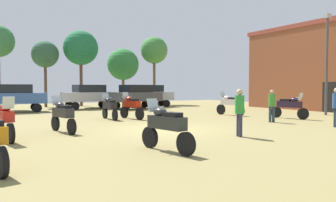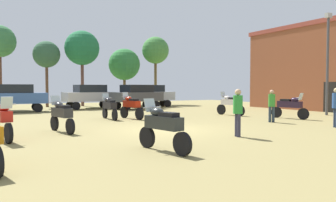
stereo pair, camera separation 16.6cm
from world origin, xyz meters
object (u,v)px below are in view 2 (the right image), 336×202
Objects in this scene: motorcycle_8 at (230,104)px; car_5 at (90,95)px; tree_1 at (82,48)px; tree_5 at (47,55)px; lamp_post at (328,58)px; car_2 at (137,95)px; motorcycle_3 at (62,114)px; tree_7 at (124,65)px; motorcycle_2 at (131,106)px; motorcycle_7 at (2,119)px; car_4 at (150,94)px; person_1 at (336,104)px; person_3 at (272,103)px; tree_6 at (155,51)px; motorcycle_6 at (109,107)px; motorcycle_10 at (290,106)px; motorcycle_4 at (163,126)px; person_2 at (238,109)px.

car_5 is (-5.97, 10.71, 0.43)m from motorcycle_8.
tree_1 is 1.20× the size of tree_5.
car_2 is at bearing 124.70° from lamp_post.
motorcycle_3 is 0.37× the size of tree_7.
car_2 reaches higher than motorcycle_2.
car_5 is (7.31, 14.80, 0.43)m from motorcycle_7.
lamp_post reaches higher than car_4.
person_1 is 1.06× the size of person_3.
tree_6 is at bearing -66.97° from person_3.
motorcycle_6 is 0.30× the size of tree_6.
motorcycle_3 is at bearing -126.64° from tree_6.
person_3 reaches higher than motorcycle_3.
motorcycle_10 is 0.31× the size of tree_6.
tree_1 reaches higher than car_5.
motorcycle_8 is 0.38× the size of tree_7.
tree_5 is (4.64, 19.30, 3.99)m from motorcycle_7.
car_5 is (-7.45, 14.18, 0.44)m from motorcycle_10.
person_3 reaches higher than motorcycle_2.
tree_1 is 1.23× the size of tree_7.
motorcycle_2 is at bearing 158.48° from car_4.
motorcycle_3 is 12.60m from motorcycle_10.
motorcycle_6 is at bearing 162.59° from lamp_post.
person_3 reaches higher than motorcycle_4.
motorcycle_7 is 12.36m from person_3.
motorcycle_8 is at bearing -99.35° from tree_6.
motorcycle_8 is at bearing 4.12° from motorcycle_3.
motorcycle_6 is at bearing -99.07° from tree_1.
tree_5 is (-2.84, 22.54, 3.72)m from person_2.
person_3 is (8.55, 4.07, 0.25)m from motorcycle_4.
motorcycle_10 is 0.37× the size of tree_5.
motorcycle_2 is at bearing 142.79° from car_2.
tree_7 is (10.31, 18.98, 3.45)m from motorcycle_3.
motorcycle_7 is 13.90m from motorcycle_8.
tree_7 is at bearing -25.12° from car_2.
person_2 is 23.02m from tree_5.
tree_7 reaches higher than car_2.
tree_6 reaches higher than tree_5.
motorcycle_10 is at bearing -83.32° from tree_7.
car_4 is at bearing -141.75° from motorcycle_7.
tree_1 reaches higher than motorcycle_3.
tree_5 is (-8.64, 15.21, 3.99)m from motorcycle_8.
motorcycle_3 reaches higher than motorcycle_6.
tree_1 reaches higher than motorcycle_6.
car_2 reaches higher than person_1.
tree_5 is 11.21m from tree_6.
tree_1 is at bearing -82.17° from motorcycle_10.
motorcycle_10 is 0.49× the size of car_4.
tree_5 reaches higher than motorcycle_10.
person_2 reaches higher than motorcycle_7.
motorcycle_10 is at bearing -93.16° from tree_6.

